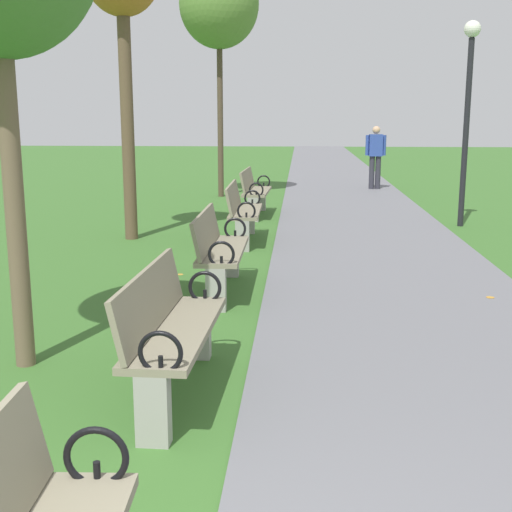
% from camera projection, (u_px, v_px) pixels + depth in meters
% --- Properties ---
extents(paved_walkway, '(2.92, 44.00, 0.02)m').
position_uv_depth(paved_walkway, '(338.00, 183.00, 19.48)').
color(paved_walkway, slate).
rests_on(paved_walkway, ground).
extents(park_bench_2, '(0.52, 1.61, 0.90)m').
position_uv_depth(park_bench_2, '(171.00, 329.00, 4.71)').
color(park_bench_2, gray).
rests_on(park_bench_2, ground).
extents(park_bench_3, '(0.48, 1.60, 0.90)m').
position_uv_depth(park_bench_3, '(219.00, 249.00, 7.46)').
color(park_bench_3, gray).
rests_on(park_bench_3, ground).
extents(park_bench_4, '(0.49, 1.61, 0.90)m').
position_uv_depth(park_bench_4, '(242.00, 211.00, 10.43)').
color(park_bench_4, gray).
rests_on(park_bench_4, ground).
extents(park_bench_5, '(0.53, 1.62, 0.90)m').
position_uv_depth(park_bench_5, '(254.00, 191.00, 13.12)').
color(park_bench_5, gray).
rests_on(park_bench_5, ground).
extents(tree_3, '(1.82, 1.82, 5.41)m').
position_uv_depth(tree_3, '(219.00, 5.00, 15.39)').
color(tree_3, '#4C3D2D').
rests_on(tree_3, ground).
extents(pedestrian_walking, '(0.53, 0.23, 1.62)m').
position_uv_depth(pedestrian_walking, '(375.00, 154.00, 17.57)').
color(pedestrian_walking, '#2D2D38').
rests_on(pedestrian_walking, paved_walkway).
extents(lamp_post, '(0.28, 0.28, 3.48)m').
position_uv_depth(lamp_post, '(468.00, 92.00, 11.53)').
color(lamp_post, black).
rests_on(lamp_post, ground).
extents(scattered_leaves, '(4.19, 11.63, 0.02)m').
position_uv_depth(scattered_leaves, '(260.00, 290.00, 7.61)').
color(scattered_leaves, '#BC842D').
rests_on(scattered_leaves, ground).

